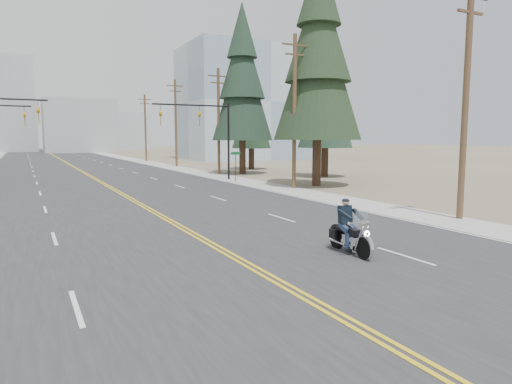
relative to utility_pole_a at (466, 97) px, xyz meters
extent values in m
plane|color=#776D56|center=(-12.50, -8.00, -5.73)|extent=(400.00, 400.00, 0.00)
cube|color=#303033|center=(-12.50, 62.00, -5.73)|extent=(20.00, 200.00, 0.01)
cube|color=#A5A5A0|center=(-1.00, 62.00, -5.73)|extent=(3.00, 200.00, 0.01)
imported|color=#BF8C0C|center=(-17.20, 24.00, 0.32)|extent=(0.21, 0.26, 1.30)
cylinder|color=black|center=(-1.50, 24.00, -2.23)|extent=(0.20, 0.20, 7.00)
cylinder|color=black|center=(-5.00, 24.00, 0.97)|extent=(7.00, 0.14, 0.14)
imported|color=#BF8C0C|center=(-4.30, 24.00, 0.32)|extent=(0.21, 0.26, 1.30)
imported|color=#BF8C0C|center=(-7.80, 24.00, 0.32)|extent=(0.21, 0.26, 1.30)
imported|color=#BF8C0C|center=(-18.10, 32.00, 0.32)|extent=(0.21, 0.26, 1.30)
cylinder|color=black|center=(-1.70, 22.00, -4.43)|extent=(0.06, 0.06, 2.60)
cube|color=#0C5926|center=(-1.70, 22.00, -3.23)|extent=(0.90, 0.03, 0.25)
cylinder|color=brown|center=(0.00, 0.00, -0.23)|extent=(0.30, 0.30, 11.00)
cube|color=brown|center=(0.00, 0.00, 3.77)|extent=(1.60, 0.12, 0.12)
cylinder|color=brown|center=(0.00, 15.00, 0.02)|extent=(0.30, 0.30, 11.50)
cube|color=brown|center=(0.00, 15.00, 4.97)|extent=(2.20, 0.12, 0.12)
cube|color=brown|center=(0.00, 15.00, 4.27)|extent=(1.60, 0.12, 0.12)
cylinder|color=brown|center=(0.00, 30.00, -0.23)|extent=(0.30, 0.30, 11.00)
cube|color=brown|center=(0.00, 30.00, 4.47)|extent=(2.20, 0.12, 0.12)
cube|color=brown|center=(0.00, 30.00, 3.77)|extent=(1.60, 0.12, 0.12)
cylinder|color=brown|center=(0.00, 45.00, 0.02)|extent=(0.30, 0.30, 11.50)
cube|color=brown|center=(0.00, 45.00, 4.97)|extent=(2.20, 0.12, 0.12)
cube|color=brown|center=(0.00, 45.00, 4.27)|extent=(1.60, 0.12, 0.12)
cylinder|color=brown|center=(0.00, 62.00, -0.23)|extent=(0.30, 0.30, 11.00)
cube|color=brown|center=(0.00, 62.00, 4.47)|extent=(2.20, 0.12, 0.12)
cube|color=brown|center=(0.00, 62.00, 3.77)|extent=(1.60, 0.12, 0.12)
cube|color=#9EB5CC|center=(19.50, 62.00, 4.27)|extent=(24.00, 16.00, 20.00)
cube|color=#ADB2B7|center=(-4.50, 117.00, 1.27)|extent=(18.00, 14.00, 14.00)
cube|color=#B7BCC6|center=(27.50, 102.00, 3.27)|extent=(16.00, 12.00, 18.00)
cube|color=#B7BCC6|center=(12.50, 142.00, 0.27)|extent=(14.00, 14.00, 12.00)
cylinder|color=#382619|center=(2.63, 15.79, -3.88)|extent=(0.72, 0.72, 3.69)
cone|color=black|center=(2.63, 15.79, 3.50)|extent=(6.98, 6.98, 11.08)
cone|color=black|center=(2.63, 15.79, 6.64)|extent=(5.23, 5.23, 8.31)
cylinder|color=#382619|center=(8.33, 22.65, -4.29)|extent=(0.63, 0.63, 2.89)
cone|color=#183120|center=(8.33, 22.65, 1.49)|extent=(5.42, 5.42, 8.67)
cone|color=#183120|center=(8.33, 22.65, 3.95)|extent=(4.06, 4.06, 6.50)
cone|color=#183120|center=(8.33, 22.65, 6.41)|extent=(2.71, 2.71, 4.62)
cylinder|color=#382619|center=(2.67, 29.83, -3.93)|extent=(0.63, 0.63, 3.59)
cone|color=black|center=(2.67, 29.83, 3.25)|extent=(6.47, 6.47, 10.78)
cone|color=black|center=(2.67, 29.83, 6.31)|extent=(4.85, 4.85, 8.08)
cone|color=black|center=(2.67, 29.83, 9.36)|extent=(3.23, 3.23, 5.75)
cylinder|color=#382619|center=(6.73, 35.82, -4.44)|extent=(0.60, 0.60, 2.59)
cone|color=black|center=(6.73, 35.82, 0.74)|extent=(4.83, 4.83, 7.77)
cone|color=black|center=(6.73, 35.82, 2.94)|extent=(3.63, 3.63, 5.83)
cone|color=black|center=(6.73, 35.82, 5.15)|extent=(2.42, 2.42, 4.14)
camera|label=1|loc=(-18.38, -14.68, -1.89)|focal=32.00mm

